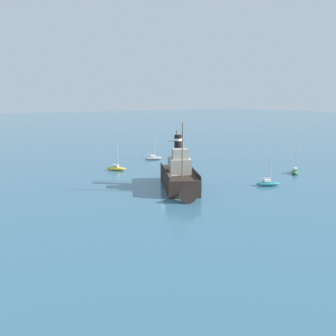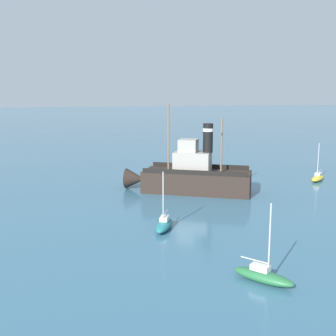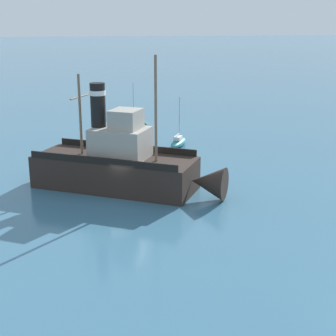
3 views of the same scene
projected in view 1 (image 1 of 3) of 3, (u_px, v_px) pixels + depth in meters
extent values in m
plane|color=#38667F|center=(171.00, 191.00, 51.48)|extent=(600.00, 600.00, 0.00)
cube|color=#2D231E|center=(179.00, 180.00, 52.92)|extent=(9.49, 12.67, 2.40)
cone|color=#2D231E|center=(187.00, 192.00, 45.90)|extent=(3.20, 3.22, 2.35)
cube|color=#9E998E|center=(179.00, 165.00, 51.99)|extent=(4.52, 4.94, 2.20)
cube|color=#9E998E|center=(180.00, 154.00, 51.16)|extent=(2.88, 2.80, 1.40)
cylinder|color=black|center=(178.00, 146.00, 53.13)|extent=(1.10, 1.10, 3.20)
cylinder|color=silver|center=(178.00, 140.00, 52.95)|extent=(1.16, 1.16, 0.35)
cylinder|color=#75604C|center=(182.00, 150.00, 48.75)|extent=(0.20, 0.20, 7.50)
cylinder|color=#75604C|center=(177.00, 149.00, 54.74)|extent=(0.20, 0.20, 6.00)
cylinder|color=#75604C|center=(177.00, 141.00, 54.49)|extent=(2.36, 1.32, 0.12)
cube|color=black|center=(193.00, 170.00, 52.88)|extent=(5.42, 10.14, 0.50)
cube|color=black|center=(164.00, 171.00, 52.41)|extent=(5.42, 10.14, 0.50)
ellipsoid|color=#23757A|center=(268.00, 184.00, 54.18)|extent=(3.90, 2.63, 0.70)
cube|color=silver|center=(267.00, 180.00, 54.05)|extent=(1.27, 1.05, 0.36)
cylinder|color=#B7B7BC|center=(271.00, 168.00, 53.76)|extent=(0.10, 0.10, 4.20)
cylinder|color=#B7B7BC|center=(265.00, 178.00, 53.92)|extent=(1.66, 0.85, 0.08)
ellipsoid|color=#286B3D|center=(295.00, 172.00, 63.00)|extent=(3.66, 3.22, 0.70)
cube|color=silver|center=(295.00, 169.00, 62.71)|extent=(1.26, 1.18, 0.36)
cylinder|color=#B7B7BC|center=(296.00, 158.00, 62.81)|extent=(0.10, 0.10, 4.20)
cylinder|color=#B7B7BC|center=(295.00, 167.00, 62.27)|extent=(1.46, 1.18, 0.08)
ellipsoid|color=gold|center=(117.00, 169.00, 65.73)|extent=(3.32, 3.59, 0.70)
cube|color=silver|center=(115.00, 166.00, 65.68)|extent=(1.20, 1.25, 0.36)
cylinder|color=#B7B7BC|center=(118.00, 156.00, 65.19)|extent=(0.10, 0.10, 4.20)
cylinder|color=#B7B7BC|center=(113.00, 164.00, 65.71)|extent=(1.24, 1.41, 0.08)
ellipsoid|color=gray|center=(154.00, 158.00, 77.15)|extent=(3.96, 2.12, 0.70)
cube|color=silver|center=(153.00, 156.00, 76.98)|extent=(1.24, 0.92, 0.36)
cylinder|color=#B7B7BC|center=(155.00, 147.00, 76.76)|extent=(0.10, 0.10, 4.20)
cylinder|color=#B7B7BC|center=(151.00, 154.00, 76.79)|extent=(1.75, 0.58, 0.08)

